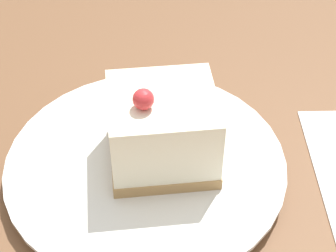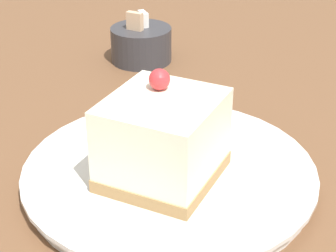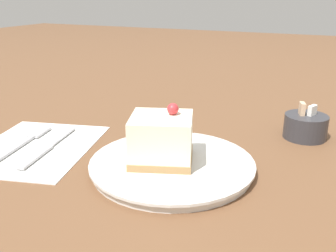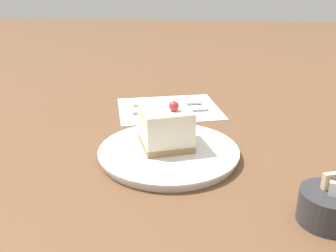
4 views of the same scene
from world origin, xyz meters
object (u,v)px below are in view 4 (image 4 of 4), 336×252
Objects in this scene: sugar_bowl at (328,206)px; fork at (173,103)px; plate at (166,152)px; cake_slice at (166,127)px; knife at (163,111)px.

fork is at bearing -152.55° from sugar_bowl.
sugar_bowl is at bearing 53.19° from plate.
cake_slice is (-0.01, -0.00, 0.04)m from plate.
plate reaches higher than fork.
knife is (-0.20, -0.02, -0.04)m from cake_slice.
sugar_bowl reaches higher than plate.
knife is at bearing -147.19° from sugar_bowl.
plate is at bearing -5.23° from knife.
cake_slice is 0.21m from knife.
sugar_bowl reaches higher than fork.
knife is at bearing -173.51° from plate.
fork is (-0.27, -0.01, -0.00)m from plate.
knife is 0.46m from sugar_bowl.
sugar_bowl is (0.38, 0.25, 0.02)m from knife.
plate is 0.22m from knife.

